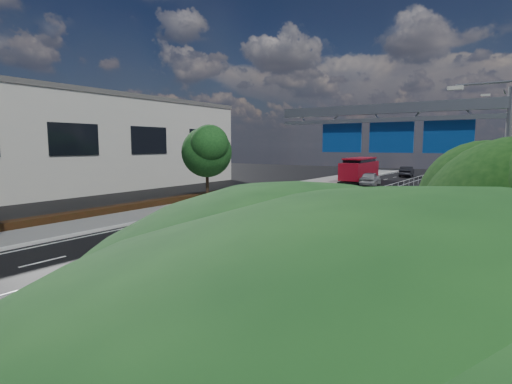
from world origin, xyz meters
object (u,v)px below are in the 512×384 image
Objects in this scene: white_minivan at (272,197)px; parked_car_teal at (468,209)px; parked_car_dark at (434,210)px; silver_minivan at (449,226)px; overhead_gantry at (407,130)px; near_car_silver at (370,179)px; red_bus at (360,169)px; near_car_dark at (407,172)px.

white_minivan is 13.67m from parked_car_teal.
parked_car_teal is at bearing 47.59° from parked_car_dark.
silver_minivan reaches higher than white_minivan.
parked_car_teal is (13.36, 2.90, -0.13)m from white_minivan.
overhead_gantry is 1.80× the size of parked_car_teal.
white_minivan is 14.26m from silver_minivan.
silver_minivan reaches higher than parked_car_teal.
white_minivan is 0.84× the size of parked_car_dark.
overhead_gantry is 1.98× the size of parked_car_dark.
overhead_gantry is 14.78m from white_minivan.
parked_car_teal is at bearing 116.08° from near_car_silver.
overhead_gantry is at bearing -115.76° from silver_minivan.
near_car_silver is at bearing 120.82° from parked_car_teal.
red_bus is 1.96× the size of parked_car_teal.
red_bus reaches higher than near_car_silver.
near_car_dark is (-11.08, 46.81, -4.79)m from overhead_gantry.
parked_car_teal is 1.10× the size of parked_car_dark.
red_bus is 2.21× the size of silver_minivan.
white_minivan is at bearing 80.71° from near_car_silver.
parked_car_dark is at bearing 91.54° from overhead_gantry.
overhead_gantry is at bearing -101.50° from parked_car_teal.
near_car_dark is (3.16, 12.59, -0.89)m from red_bus.
red_bus is at bearing 112.60° from overhead_gantry.
near_car_silver is at bearing 90.26° from white_minivan.
near_car_dark is 0.96× the size of parked_car_dark.
silver_minivan is at bearing 58.62° from overhead_gantry.
overhead_gantry is at bearing 96.88° from near_car_dark.
parked_car_teal is (12.64, -36.35, -0.03)m from near_car_dark.
overhead_gantry reaches higher than silver_minivan.
silver_minivan is (1.56, 2.56, -4.62)m from overhead_gantry.
near_car_silver is at bearing 110.81° from overhead_gantry.
near_car_dark is at bearing 111.56° from silver_minivan.
white_minivan is 0.39× the size of red_bus.
near_car_dark is at bearing 71.87° from red_bus.
red_bus is 2.25× the size of near_car_dark.
near_car_dark is 0.87× the size of parked_car_teal.
white_minivan is at bearing -88.79° from red_bus.
near_car_dark is 46.02m from silver_minivan.
white_minivan is at bearing 147.37° from overhead_gantry.
overhead_gantry is 31.92m from near_car_silver.
near_car_dark is at bearing 103.31° from overhead_gantry.
red_bus is at bearing -65.02° from near_car_silver.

